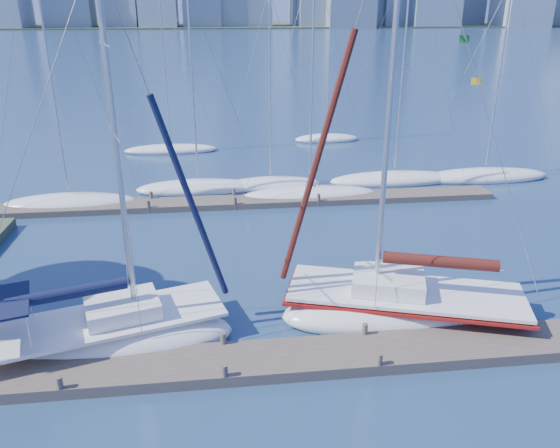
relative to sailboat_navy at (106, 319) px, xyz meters
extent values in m
plane|color=#172C4C|center=(4.08, -1.96, -1.00)|extent=(700.00, 700.00, 0.00)
cube|color=#4C4237|center=(4.08, -1.96, -0.80)|extent=(26.00, 2.00, 0.40)
cube|color=#4C4237|center=(6.08, 14.04, -0.82)|extent=(30.00, 1.80, 0.36)
cube|color=#38472D|center=(4.08, 318.04, -1.00)|extent=(800.00, 100.00, 1.50)
ellipsoid|color=white|center=(0.00, 0.00, -0.74)|extent=(9.30, 5.23, 1.55)
cube|color=white|center=(0.00, 0.00, -0.02)|extent=(8.61, 4.83, 0.12)
cube|color=white|center=(0.59, 0.17, 0.34)|extent=(2.91, 2.50, 0.57)
cylinder|color=silver|center=(0.99, 0.29, 5.89)|extent=(0.19, 0.19, 11.72)
cylinder|color=silver|center=(-1.02, -0.29, 1.17)|extent=(4.05, 1.26, 0.10)
cylinder|color=black|center=(-1.02, -0.29, 1.27)|extent=(3.82, 1.47, 0.41)
ellipsoid|color=white|center=(11.08, 0.56, -0.72)|extent=(10.03, 5.84, 1.67)
cube|color=white|center=(11.08, 0.56, 0.06)|extent=(9.29, 5.39, 0.13)
cube|color=white|center=(10.44, 0.77, 0.45)|extent=(3.16, 2.74, 0.61)
cylinder|color=silver|center=(10.01, 0.90, 7.36)|extent=(0.20, 0.20, 14.50)
cylinder|color=silver|center=(12.17, 0.22, 1.34)|extent=(4.34, 1.46, 0.11)
cylinder|color=#49150F|center=(12.17, 0.22, 1.45)|extent=(4.10, 1.67, 0.45)
cube|color=maroon|center=(11.08, 0.56, -0.13)|extent=(9.52, 5.57, 0.11)
ellipsoid|color=white|center=(-4.71, 14.88, -0.79)|extent=(8.20, 4.38, 1.18)
cylinder|color=silver|center=(-4.71, 14.88, 7.19)|extent=(0.13, 0.13, 14.23)
ellipsoid|color=white|center=(2.87, 16.98, -0.80)|extent=(8.21, 3.36, 1.11)
cylinder|color=silver|center=(2.87, 16.98, 5.63)|extent=(0.12, 0.12, 11.24)
ellipsoid|color=white|center=(7.59, 17.13, -0.81)|extent=(6.89, 3.42, 1.05)
cylinder|color=silver|center=(7.59, 17.13, 5.61)|extent=(0.11, 0.11, 11.31)
ellipsoid|color=white|center=(9.80, 14.73, -0.80)|extent=(8.83, 4.31, 1.11)
cylinder|color=silver|center=(9.80, 14.73, 6.31)|extent=(0.12, 0.12, 12.61)
ellipsoid|color=white|center=(16.03, 17.24, -0.80)|extent=(9.03, 5.58, 1.14)
cylinder|color=silver|center=(16.03, 17.24, 6.95)|extent=(0.12, 0.12, 13.84)
ellipsoid|color=white|center=(22.48, 17.15, -0.79)|extent=(9.35, 4.59, 1.18)
cylinder|color=silver|center=(22.48, 17.15, 5.94)|extent=(0.13, 0.13, 11.75)
ellipsoid|color=white|center=(0.42, 27.46, -0.83)|extent=(7.73, 3.18, 0.97)
cylinder|color=silver|center=(0.42, 27.46, 5.66)|extent=(0.11, 0.11, 11.56)
ellipsoid|color=white|center=(13.90, 29.82, -0.83)|extent=(5.69, 2.00, 0.95)
cylinder|color=silver|center=(13.90, 29.82, 5.13)|extent=(0.10, 0.10, 10.53)
camera|label=1|loc=(4.14, -17.11, 10.26)|focal=35.00mm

